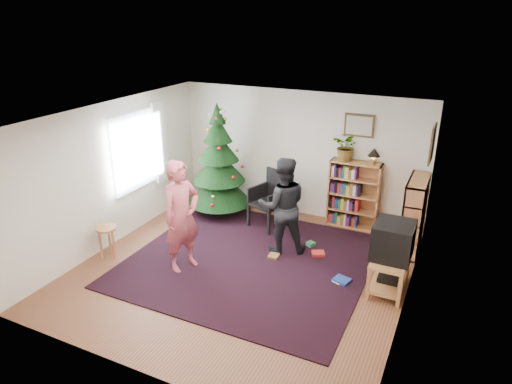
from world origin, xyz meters
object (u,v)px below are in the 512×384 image
at_px(christmas_tree, 219,169).
at_px(potted_plant, 347,147).
at_px(armchair, 271,196).
at_px(picture_back, 359,125).
at_px(stool, 107,234).
at_px(person_by_chair, 283,206).
at_px(bookshelf_back, 354,194).
at_px(bookshelf_right, 414,214).
at_px(tv_stand, 389,270).
at_px(table_lamp, 374,153).
at_px(picture_right, 432,144).
at_px(crt_tv, 393,240).
at_px(person_standing, 182,216).

height_order(christmas_tree, potted_plant, christmas_tree).
relative_size(armchair, potted_plant, 2.03).
distance_m(picture_back, stool, 4.80).
bearing_deg(christmas_tree, person_by_chair, -28.14).
xyz_separation_m(bookshelf_back, bookshelf_right, (1.15, -0.47, 0.00)).
height_order(christmas_tree, tv_stand, christmas_tree).
bearing_deg(armchair, table_lamp, 38.68).
xyz_separation_m(picture_right, crt_tv, (-0.26, -1.29, -1.13)).
xyz_separation_m(tv_stand, person_standing, (-3.09, -0.78, 0.58)).
bearing_deg(armchair, person_by_chair, -36.42).
bearing_deg(picture_back, person_by_chair, -116.48).
height_order(picture_back, potted_plant, picture_back).
xyz_separation_m(picture_back, crt_tv, (1.07, -2.02, -1.13)).
relative_size(crt_tv, armchair, 0.56).
bearing_deg(picture_right, table_lamp, 149.18).
height_order(picture_back, table_lamp, picture_back).
distance_m(christmas_tree, tv_stand, 3.93).
xyz_separation_m(christmas_tree, bookshelf_back, (2.60, 0.55, -0.28)).
bearing_deg(person_standing, picture_back, -16.23).
bearing_deg(tv_stand, crt_tv, 180.00).
height_order(picture_right, bookshelf_back, picture_right).
distance_m(picture_right, bookshelf_right, 1.30).
bearing_deg(potted_plant, armchair, -154.07).
bearing_deg(picture_right, stool, -153.19).
bearing_deg(bookshelf_right, armchair, 92.94).
relative_size(picture_right, potted_plant, 1.12).
bearing_deg(stool, christmas_tree, 71.99).
bearing_deg(picture_back, armchair, -152.27).
bearing_deg(tv_stand, picture_back, 117.92).
relative_size(picture_back, bookshelf_back, 0.42).
bearing_deg(person_by_chair, tv_stand, 140.04).
bearing_deg(armchair, crt_tv, -7.82).
relative_size(stool, person_standing, 0.31).
bearing_deg(bookshelf_back, armchair, -157.27).
bearing_deg(bookshelf_back, tv_stand, -61.24).
bearing_deg(person_standing, table_lamp, -21.89).
bearing_deg(table_lamp, christmas_tree, -169.34).
relative_size(picture_right, person_by_chair, 0.35).
bearing_deg(person_standing, picture_right, -38.57).
height_order(picture_right, potted_plant, picture_right).
distance_m(bookshelf_back, bookshelf_right, 1.25).
relative_size(bookshelf_right, table_lamp, 4.28).
bearing_deg(picture_right, person_by_chair, -157.18).
xyz_separation_m(bookshelf_right, stool, (-4.54, -2.48, -0.23)).
relative_size(christmas_tree, bookshelf_back, 1.75).
height_order(picture_right, table_lamp, picture_right).
bearing_deg(christmas_tree, stool, -108.01).
distance_m(stool, person_standing, 1.43).
relative_size(picture_right, bookshelf_back, 0.46).
relative_size(person_standing, person_by_chair, 1.07).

